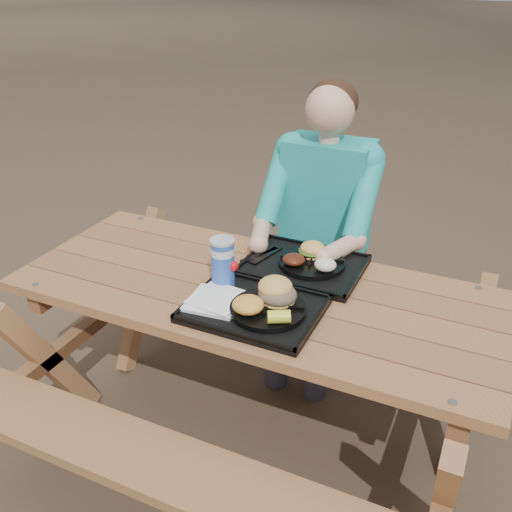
% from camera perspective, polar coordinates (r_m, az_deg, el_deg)
% --- Properties ---
extents(ground, '(60.00, 60.00, 0.00)m').
position_cam_1_polar(ground, '(2.58, 0.00, -17.59)').
color(ground, '#999999').
rests_on(ground, ground).
extents(picnic_table, '(1.80, 1.49, 0.75)m').
position_cam_1_polar(picnic_table, '(2.33, 0.00, -11.08)').
color(picnic_table, '#999999').
rests_on(picnic_table, ground).
extents(tray_near, '(0.45, 0.35, 0.02)m').
position_cam_1_polar(tray_near, '(1.96, -0.22, -5.40)').
color(tray_near, black).
rests_on(tray_near, picnic_table).
extents(tray_far, '(0.45, 0.35, 0.02)m').
position_cam_1_polar(tray_far, '(2.23, 4.76, -1.07)').
color(tray_far, black).
rests_on(tray_far, picnic_table).
extents(plate_near, '(0.26, 0.26, 0.02)m').
position_cam_1_polar(plate_near, '(1.93, 1.20, -5.35)').
color(plate_near, black).
rests_on(plate_near, tray_near).
extents(plate_far, '(0.26, 0.26, 0.02)m').
position_cam_1_polar(plate_far, '(2.22, 5.59, -0.67)').
color(plate_far, black).
rests_on(plate_far, tray_far).
extents(napkin_stack, '(0.20, 0.20, 0.02)m').
position_cam_1_polar(napkin_stack, '(1.98, -4.14, -4.42)').
color(napkin_stack, white).
rests_on(napkin_stack, tray_near).
extents(soda_cup, '(0.08, 0.08, 0.17)m').
position_cam_1_polar(soda_cup, '(2.05, -3.34, -0.76)').
color(soda_cup, '#1845B5').
rests_on(soda_cup, tray_near).
extents(condiment_bbq, '(0.05, 0.05, 0.03)m').
position_cam_1_polar(condiment_bbq, '(2.06, 1.38, -2.92)').
color(condiment_bbq, black).
rests_on(condiment_bbq, tray_near).
extents(condiment_mustard, '(0.05, 0.05, 0.03)m').
position_cam_1_polar(condiment_mustard, '(2.02, 2.47, -3.55)').
color(condiment_mustard, orange).
rests_on(condiment_mustard, tray_near).
extents(sandwich, '(0.13, 0.13, 0.13)m').
position_cam_1_polar(sandwich, '(1.92, 2.17, -2.89)').
color(sandwich, '#F2BE55').
rests_on(sandwich, plate_near).
extents(mac_cheese, '(0.11, 0.11, 0.05)m').
position_cam_1_polar(mac_cheese, '(1.88, -0.80, -4.90)').
color(mac_cheese, '#FFB843').
rests_on(mac_cheese, plate_near).
extents(corn_cob, '(0.10, 0.10, 0.04)m').
position_cam_1_polar(corn_cob, '(1.84, 2.30, -6.09)').
color(corn_cob, '#FBFF35').
rests_on(corn_cob, plate_near).
extents(cutlery_far, '(0.08, 0.19, 0.01)m').
position_cam_1_polar(cutlery_far, '(2.28, 1.03, 0.10)').
color(cutlery_far, black).
rests_on(cutlery_far, tray_far).
extents(burger, '(0.10, 0.10, 0.09)m').
position_cam_1_polar(burger, '(2.24, 5.69, 1.07)').
color(burger, '#F1B555').
rests_on(burger, plate_far).
extents(baked_beans, '(0.09, 0.09, 0.04)m').
position_cam_1_polar(baked_beans, '(2.18, 3.79, -0.36)').
color(baked_beans, '#4F1D0F').
rests_on(baked_beans, plate_far).
extents(potato_salad, '(0.08, 0.08, 0.05)m').
position_cam_1_polar(potato_salad, '(2.15, 6.95, -0.86)').
color(potato_salad, white).
rests_on(potato_salad, plate_far).
extents(diner, '(0.48, 0.84, 1.28)m').
position_cam_1_polar(diner, '(2.70, 6.68, 1.25)').
color(diner, '#19ABB4').
rests_on(diner, ground).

